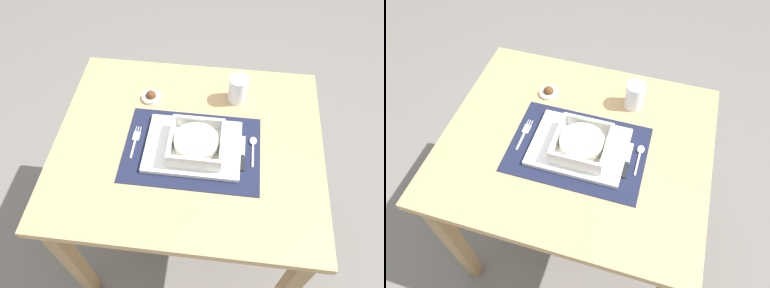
{
  "view_description": "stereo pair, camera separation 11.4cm",
  "coord_description": "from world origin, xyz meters",
  "views": [
    {
      "loc": [
        0.09,
        -0.7,
        1.68
      ],
      "look_at": [
        0.02,
        -0.03,
        0.76
      ],
      "focal_mm": 33.58,
      "sensor_mm": 36.0,
      "label": 1
    },
    {
      "loc": [
        0.21,
        -0.67,
        1.68
      ],
      "look_at": [
        0.02,
        -0.03,
        0.76
      ],
      "focal_mm": 33.58,
      "sensor_mm": 36.0,
      "label": 2
    }
  ],
  "objects": [
    {
      "name": "porridge_bowl",
      "position": [
        0.03,
        -0.03,
        0.77
      ],
      "size": [
        0.17,
        0.17,
        0.06
      ],
      "color": "white",
      "rests_on": "serving_plate"
    },
    {
      "name": "serving_plate",
      "position": [
        0.02,
        -0.02,
        0.74
      ],
      "size": [
        0.31,
        0.23,
        0.02
      ],
      "primitive_type": "cube",
      "color": "white",
      "rests_on": "placemat"
    },
    {
      "name": "butter_knife",
      "position": [
        0.18,
        -0.03,
        0.74
      ],
      "size": [
        0.01,
        0.14,
        0.01
      ],
      "rotation": [
        0.0,
        0.0,
        0.08
      ],
      "color": "black",
      "rests_on": "placemat"
    },
    {
      "name": "drinking_glass",
      "position": [
        0.15,
        0.21,
        0.78
      ],
      "size": [
        0.07,
        0.07,
        0.1
      ],
      "color": "white",
      "rests_on": "dining_table"
    },
    {
      "name": "condiment_saucer",
      "position": [
        -0.16,
        0.18,
        0.74
      ],
      "size": [
        0.07,
        0.07,
        0.04
      ],
      "color": "white",
      "rests_on": "dining_table"
    },
    {
      "name": "placemat",
      "position": [
        0.02,
        -0.03,
        0.73
      ],
      "size": [
        0.44,
        0.3,
        0.0
      ],
      "primitive_type": "cube",
      "color": "#191E38",
      "rests_on": "dining_table"
    },
    {
      "name": "fork",
      "position": [
        -0.17,
        -0.01,
        0.74
      ],
      "size": [
        0.02,
        0.13,
        0.0
      ],
      "rotation": [
        0.0,
        0.0,
        -0.06
      ],
      "color": "silver",
      "rests_on": "placemat"
    },
    {
      "name": "spoon",
      "position": [
        0.21,
        0.01,
        0.74
      ],
      "size": [
        0.02,
        0.12,
        0.01
      ],
      "rotation": [
        0.0,
        0.0,
        -0.07
      ],
      "color": "silver",
      "rests_on": "placemat"
    },
    {
      "name": "dining_table",
      "position": [
        0.0,
        0.0,
        0.62
      ],
      "size": [
        0.88,
        0.74,
        0.73
      ],
      "color": "tan",
      "rests_on": "ground"
    },
    {
      "name": "ground_plane",
      "position": [
        0.0,
        0.0,
        0.0
      ],
      "size": [
        6.0,
        6.0,
        0.0
      ],
      "primitive_type": "plane",
      "color": "slate"
    }
  ]
}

